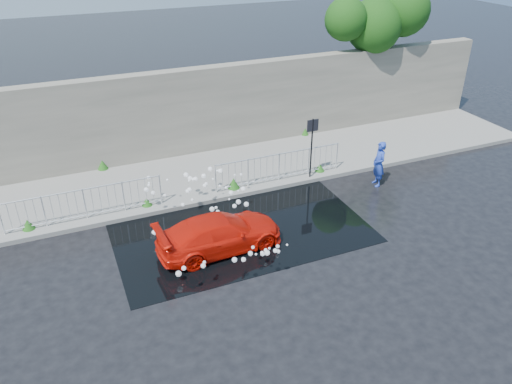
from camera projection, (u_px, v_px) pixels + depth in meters
ground at (236, 248)px, 15.25m from camera, size 90.00×90.00×0.00m
pavement at (190, 177)px, 19.24m from camera, size 30.00×4.00×0.15m
curb at (206, 201)px, 17.63m from camera, size 30.00×0.25×0.16m
retaining_wall at (172, 114)px, 20.12m from camera, size 30.00×0.60×3.50m
puddle at (240, 228)px, 16.22m from camera, size 8.00×5.00×0.01m
sign_post at (312, 139)px, 18.34m from camera, size 0.45×0.06×2.50m
tree at (380, 19)px, 22.20m from camera, size 5.12×2.44×6.39m
railing_left at (85, 203)px, 16.23m from camera, size 5.05×0.05×1.10m
railing_right at (279, 166)px, 18.61m from camera, size 5.05×0.05×1.10m
weeds at (188, 178)px, 18.67m from camera, size 12.17×3.93×0.40m
water_spray at (210, 207)px, 16.00m from camera, size 3.66×5.60×1.04m
red_car at (220, 233)px, 14.98m from camera, size 3.93×1.79×1.11m
person at (379, 164)px, 18.44m from camera, size 0.52×0.70×1.74m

